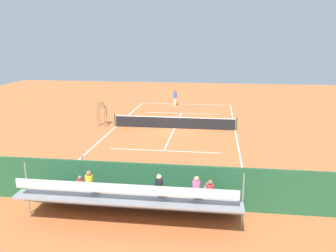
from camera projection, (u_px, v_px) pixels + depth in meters
ground_plane at (174, 128)px, 29.77m from camera, size 60.00×60.00×0.00m
court_line_markings at (174, 128)px, 29.80m from camera, size 10.10×22.20×0.01m
tennis_net at (174, 122)px, 29.64m from camera, size 10.30×0.10×1.07m
backdrop_wall at (139, 184)px, 16.07m from camera, size 18.00×0.16×2.00m
bleacher_stand at (134, 199)px, 14.75m from camera, size 9.06×2.40×2.48m
umpire_chair at (102, 111)px, 30.19m from camera, size 0.67×0.67×2.14m
courtside_bench at (199, 190)px, 16.53m from camera, size 1.80×0.40×0.93m
equipment_bag at (157, 196)px, 16.75m from camera, size 0.90×0.36×0.36m
tennis_player at (175, 97)px, 39.21m from camera, size 0.39×0.54×1.93m
tennis_racket at (170, 106)px, 39.28m from camera, size 0.35×0.58×0.03m
tennis_ball_near at (149, 112)px, 36.10m from camera, size 0.07×0.07×0.07m
tennis_ball_far at (191, 108)px, 37.93m from camera, size 0.07×0.07×0.07m
line_judge at (81, 173)px, 17.31m from camera, size 0.41×0.55×1.93m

